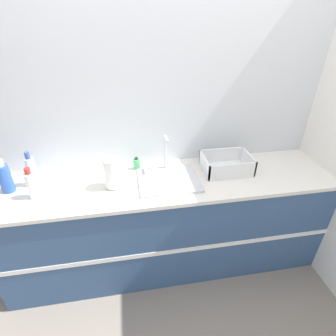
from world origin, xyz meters
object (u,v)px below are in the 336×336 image
object	(u,v)px
paper_towel_roll	(112,173)
bottle_clear	(32,171)
sink	(169,178)
dish_rack	(226,165)
soap_dispenser	(137,164)
bottle_blue	(5,178)
bottle_white_spray	(32,185)

from	to	relation	value
paper_towel_roll	bottle_clear	bearing A→B (deg)	167.69
sink	dish_rack	world-z (taller)	sink
soap_dispenser	paper_towel_roll	bearing A→B (deg)	-128.51
sink	paper_towel_roll	bearing A→B (deg)	-177.88
bottle_blue	soap_dispenser	xyz separation A→B (m)	(0.91, 0.15, -0.07)
dish_rack	bottle_white_spray	xyz separation A→B (m)	(-1.40, -0.11, 0.06)
bottle_white_spray	dish_rack	bearing A→B (deg)	4.52
paper_towel_roll	soap_dispenser	bearing A→B (deg)	51.49
bottle_blue	soap_dispenser	world-z (taller)	bottle_blue
bottle_clear	bottle_white_spray	bearing A→B (deg)	-78.06
bottle_blue	soap_dispenser	size ratio (longest dim) A/B	2.48
bottle_blue	sink	bearing A→B (deg)	-3.09
bottle_clear	sink	bearing A→B (deg)	-6.36
sink	soap_dispenser	world-z (taller)	sink
bottle_clear	soap_dispenser	distance (m)	0.75
paper_towel_roll	bottle_clear	size ratio (longest dim) A/B	0.86
bottle_clear	paper_towel_roll	bearing A→B (deg)	-12.31
sink	soap_dispenser	distance (m)	0.31
sink	soap_dispenser	xyz separation A→B (m)	(-0.22, 0.21, 0.02)
paper_towel_roll	bottle_clear	xyz separation A→B (m)	(-0.56, 0.12, 0.00)
dish_rack	bottle_clear	xyz separation A→B (m)	(-1.43, 0.04, 0.07)
dish_rack	bottle_clear	size ratio (longest dim) A/B	1.37
bottle_white_spray	soap_dispenser	xyz separation A→B (m)	(0.71, 0.26, -0.06)
dish_rack	bottle_white_spray	world-z (taller)	bottle_white_spray
sink	bottle_white_spray	distance (m)	0.93
sink	dish_rack	xyz separation A→B (m)	(0.47, 0.07, 0.03)
bottle_clear	soap_dispenser	size ratio (longest dim) A/B	2.67
bottle_white_spray	paper_towel_roll	bearing A→B (deg)	3.32
bottle_white_spray	soap_dispenser	world-z (taller)	bottle_white_spray
dish_rack	bottle_clear	distance (m)	1.43
sink	bottle_clear	xyz separation A→B (m)	(-0.96, 0.11, 0.10)
sink	dish_rack	distance (m)	0.48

